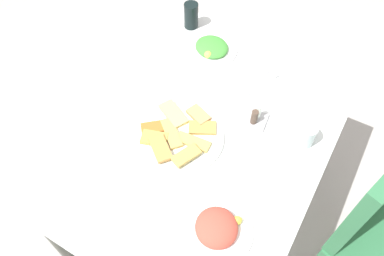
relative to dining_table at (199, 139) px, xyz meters
name	(u,v)px	position (x,y,z in m)	size (l,w,h in m)	color
ground_plane	(197,207)	(0.00, 0.00, -0.65)	(6.00, 6.00, 0.00)	#AEA8A5
dining_table	(199,139)	(0.00, 0.00, 0.00)	(1.22, 0.94, 0.71)	silver
pide_platter	(179,135)	(0.07, -0.05, 0.08)	(0.33, 0.33, 0.04)	white
salad_plate_greens	(217,228)	(0.32, 0.25, 0.09)	(0.24, 0.24, 0.06)	white
salad_plate_rice	(212,48)	(-0.41, -0.17, 0.08)	(0.23, 0.23, 0.04)	white
soda_can	(191,16)	(-0.51, -0.33, 0.13)	(0.07, 0.07, 0.12)	black
drinking_glass	(305,134)	(-0.14, 0.36, 0.11)	(0.08, 0.08, 0.09)	silver
paper_napkin	(258,83)	(-0.33, 0.09, 0.07)	(0.13, 0.13, 0.00)	white
fork	(254,81)	(-0.33, 0.08, 0.07)	(0.17, 0.01, 0.01)	silver
spoon	(262,84)	(-0.33, 0.11, 0.07)	(0.19, 0.02, 0.01)	silver
condiment_caddy	(255,117)	(-0.14, 0.17, 0.09)	(0.10, 0.10, 0.08)	#B2B2B7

